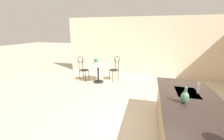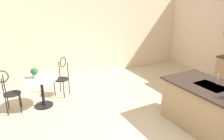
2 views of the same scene
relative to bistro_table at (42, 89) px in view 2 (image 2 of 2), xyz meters
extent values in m
cube|color=beige|center=(-1.52, 1.90, 0.90)|extent=(0.12, 7.80, 2.70)
cube|color=#B2B5BA|center=(2.49, 2.75, 0.46)|extent=(0.56, 0.40, 0.03)
cylinder|color=black|center=(0.00, 0.00, -0.43)|extent=(0.44, 0.44, 0.03)
cylinder|color=black|center=(0.00, 0.00, -0.07)|extent=(0.07, 0.07, 0.69)
cylinder|color=#B2C6C1|center=(0.00, 0.00, 0.29)|extent=(0.80, 0.80, 0.01)
cylinder|color=black|center=(-0.18, 0.57, -0.22)|extent=(0.03, 0.03, 0.45)
cylinder|color=black|center=(-0.39, 0.37, -0.22)|extent=(0.03, 0.03, 0.45)
cylinder|color=black|center=(-0.37, 0.77, -0.22)|extent=(0.03, 0.03, 0.45)
cylinder|color=black|center=(-0.58, 0.58, -0.22)|extent=(0.03, 0.03, 0.45)
cylinder|color=black|center=(-0.38, 0.57, 0.01)|extent=(0.54, 0.54, 0.02)
cylinder|color=black|center=(-0.39, 0.77, 0.23)|extent=(0.03, 0.03, 0.45)
cylinder|color=black|center=(-0.58, 0.59, 0.23)|extent=(0.03, 0.03, 0.45)
torus|color=black|center=(-0.48, 0.68, 0.45)|extent=(0.21, 0.22, 0.28)
cylinder|color=black|center=(-0.17, -0.50, -0.22)|extent=(0.03, 0.03, 0.45)
cylinder|color=black|center=(0.11, -0.53, -0.22)|extent=(0.03, 0.03, 0.45)
cylinder|color=black|center=(-0.20, -0.77, -0.22)|extent=(0.03, 0.03, 0.45)
cylinder|color=black|center=(0.07, -0.81, -0.22)|extent=(0.03, 0.03, 0.45)
cylinder|color=black|center=(-0.05, -0.65, 0.01)|extent=(0.43, 0.43, 0.02)
cylinder|color=black|center=(-0.20, -0.79, 0.23)|extent=(0.03, 0.03, 0.45)
cylinder|color=black|center=(0.06, -0.82, 0.23)|extent=(0.03, 0.03, 0.45)
torus|color=black|center=(-0.07, -0.80, 0.45)|extent=(0.06, 0.28, 0.28)
cylinder|color=#B2B5BA|center=(2.49, 2.93, 0.58)|extent=(0.02, 0.02, 0.22)
cylinder|color=beige|center=(-0.08, -0.12, 0.34)|extent=(0.12, 0.12, 0.09)
ellipsoid|color=#266D3C|center=(-0.08, -0.12, 0.46)|extent=(0.17, 0.17, 0.16)
camera|label=1|loc=(5.37, 1.96, 1.64)|focal=23.02mm
camera|label=2|loc=(4.83, -0.71, 2.10)|focal=33.41mm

